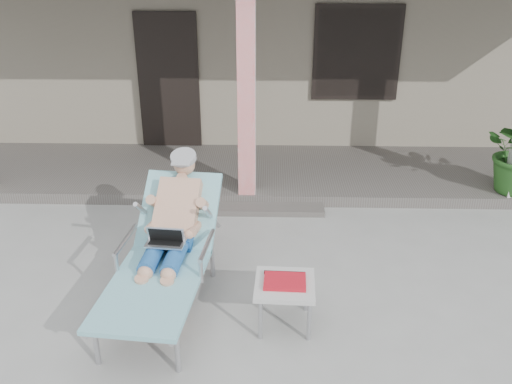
{
  "coord_description": "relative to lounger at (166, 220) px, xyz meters",
  "views": [
    {
      "loc": [
        0.29,
        -4.41,
        3.13
      ],
      "look_at": [
        0.16,
        0.6,
        0.85
      ],
      "focal_mm": 38.0,
      "sensor_mm": 36.0,
      "label": 1
    }
  ],
  "objects": [
    {
      "name": "ground",
      "position": [
        0.66,
        0.0,
        -0.83
      ],
      "size": [
        60.0,
        60.0,
        0.0
      ],
      "primitive_type": "plane",
      "color": "#9E9E99",
      "rests_on": "ground"
    },
    {
      "name": "house",
      "position": [
        0.66,
        6.5,
        0.84
      ],
      "size": [
        10.4,
        5.4,
        3.3
      ],
      "color": "gray",
      "rests_on": "ground"
    },
    {
      "name": "porch_deck",
      "position": [
        0.66,
        3.0,
        -0.75
      ],
      "size": [
        10.0,
        2.0,
        0.15
      ],
      "primitive_type": "cube",
      "color": "#605B56",
      "rests_on": "ground"
    },
    {
      "name": "porch_step",
      "position": [
        0.66,
        1.85,
        -0.79
      ],
      "size": [
        2.0,
        0.3,
        0.07
      ],
      "primitive_type": "cube",
      "color": "#605B56",
      "rests_on": "ground"
    },
    {
      "name": "lounger",
      "position": [
        0.0,
        0.0,
        0.0
      ],
      "size": [
        0.97,
        2.11,
        1.34
      ],
      "rotation": [
        0.0,
        0.0,
        -0.1
      ],
      "color": "#B7B7BC",
      "rests_on": "ground"
    },
    {
      "name": "side_table",
      "position": [
        1.09,
        -0.41,
        -0.43
      ],
      "size": [
        0.55,
        0.55,
        0.47
      ],
      "rotation": [
        0.0,
        0.0,
        -0.04
      ],
      "color": "beige",
      "rests_on": "ground"
    }
  ]
}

